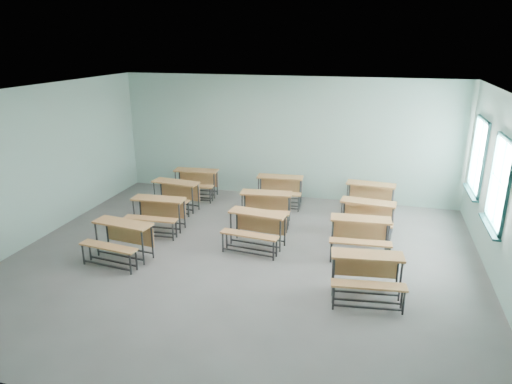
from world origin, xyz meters
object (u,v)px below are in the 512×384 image
desk_unit_r0c2 (367,270)px  desk_unit_r3c0 (195,179)px  desk_unit_r1c0 (157,210)px  desk_unit_r1c1 (256,225)px  desk_unit_r2c1 (266,204)px  desk_unit_r2c2 (367,213)px  desk_unit_r3c1 (279,186)px  desk_unit_r0c0 (120,236)px  desk_unit_r2c0 (174,192)px  desk_unit_r3c2 (370,194)px  desk_unit_r1c2 (360,231)px

desk_unit_r0c2 → desk_unit_r3c0: size_ratio=1.02×
desk_unit_r1c0 → desk_unit_r1c1: 2.35m
desk_unit_r0c2 → desk_unit_r2c1: bearing=124.7°
desk_unit_r2c2 → desk_unit_r3c1: bearing=154.0°
desk_unit_r0c0 → desk_unit_r2c0: same height
desk_unit_r0c0 → desk_unit_r1c1: 2.67m
desk_unit_r3c0 → desk_unit_r3c2: 4.59m
desk_unit_r2c2 → desk_unit_r1c0: bearing=-162.1°
desk_unit_r2c1 → desk_unit_r2c2: (2.27, -0.01, 0.00)m
desk_unit_r0c0 → desk_unit_r2c1: size_ratio=1.00×
desk_unit_r1c1 → desk_unit_r3c2: bearing=56.0°
desk_unit_r1c0 → desk_unit_r3c0: bearing=88.7°
desk_unit_r1c2 → desk_unit_r3c2: same height
desk_unit_r1c0 → desk_unit_r3c0: (-0.07, 2.37, 0.00)m
desk_unit_r1c2 → desk_unit_r1c1: bearing=-178.4°
desk_unit_r0c2 → desk_unit_r3c2: same height
desk_unit_r3c1 → desk_unit_r3c2: 2.26m
desk_unit_r3c0 → desk_unit_r0c0: bearing=-94.3°
desk_unit_r1c0 → desk_unit_r3c1: same height
desk_unit_r1c0 → desk_unit_r2c0: same height
desk_unit_r1c2 → desk_unit_r2c1: 2.43m
desk_unit_r2c0 → desk_unit_r3c2: size_ratio=1.01×
desk_unit_r0c2 → desk_unit_r2c2: 2.64m
desk_unit_r2c0 → desk_unit_r3c1: (2.43, 1.12, 0.00)m
desk_unit_r0c0 → desk_unit_r3c0: bearing=97.1°
desk_unit_r0c2 → desk_unit_r2c0: bearing=141.7°
desk_unit_r1c0 → desk_unit_r3c2: 5.09m
desk_unit_r0c2 → desk_unit_r1c2: (-0.19, 1.59, 0.00)m
desk_unit_r1c1 → desk_unit_r2c1: size_ratio=1.00×
desk_unit_r0c2 → desk_unit_r1c0: (-4.60, 1.63, 0.00)m
desk_unit_r2c1 → desk_unit_r3c1: bearing=82.7°
desk_unit_r2c2 → desk_unit_r3c2: (0.02, 1.35, 0.00)m
desk_unit_r0c0 → desk_unit_r3c0: size_ratio=1.02×
desk_unit_r0c2 → desk_unit_r1c2: bearing=89.7°
desk_unit_r1c0 → desk_unit_r3c1: bearing=43.4°
desk_unit_r0c2 → desk_unit_r2c0: (-4.77, 2.88, 0.00)m
desk_unit_r0c0 → desk_unit_r3c2: (4.55, 3.82, 0.00)m
desk_unit_r2c2 → desk_unit_r3c1: (-2.24, 1.36, 0.00)m
desk_unit_r1c1 → desk_unit_r2c0: bearing=155.0°
desk_unit_r1c1 → desk_unit_r2c1: (-0.11, 1.27, 0.00)m
desk_unit_r3c1 → desk_unit_r3c2: same height
desk_unit_r2c1 → desk_unit_r3c1: same height
desk_unit_r0c2 → desk_unit_r1c1: same height
desk_unit_r1c1 → desk_unit_r3c1: (-0.09, 2.62, 0.00)m
desk_unit_r1c0 → desk_unit_r2c2: size_ratio=0.98×
desk_unit_r0c0 → desk_unit_r1c1: bearing=33.6°
desk_unit_r2c0 → desk_unit_r3c0: size_ratio=1.01×
desk_unit_r0c2 → desk_unit_r1c1: bearing=141.5°
desk_unit_r3c2 → desk_unit_r3c0: bearing=-175.4°
desk_unit_r0c0 → desk_unit_r2c2: size_ratio=1.01×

